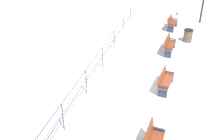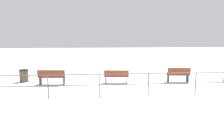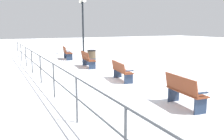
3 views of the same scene
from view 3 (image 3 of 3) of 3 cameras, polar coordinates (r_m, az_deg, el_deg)
The scene contains 8 objects.
ground_plane at distance 10.50m, azimuth 2.47°, elevation -2.53°, with size 80.00×80.00×0.00m, color white.
bench_second at distance 7.23m, azimuth 16.93°, elevation -4.86°, with size 0.65×1.47×0.96m.
bench_third at distance 10.39m, azimuth 2.25°, elevation -0.14°, with size 0.69×1.57×0.84m.
bench_fourth at distance 13.87m, azimuth -5.92°, elevation 2.66°, with size 0.66×1.68×0.92m.
bench_fifth at distance 17.55m, azimuth -10.77°, elevation 4.13°, with size 0.73×1.56×0.93m.
lamppost_middle at distance 20.03m, azimuth -7.02°, elevation 12.72°, with size 0.32×1.16×4.53m.
waterfront_railing at distance 9.22m, azimuth -15.52°, elevation 0.31°, with size 0.05×21.45×1.16m.
trash_bin at distance 16.04m, azimuth -4.91°, elevation 3.39°, with size 0.58×0.58×0.80m.
Camera 3 is at (-5.01, -8.92, 2.35)m, focal length 38.11 mm.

